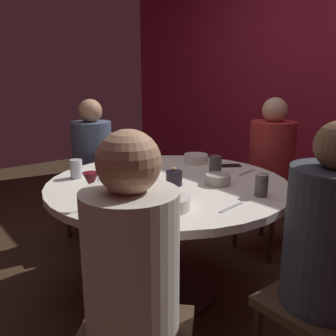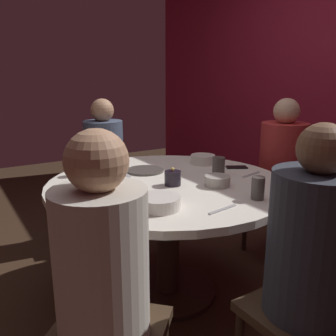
{
  "view_description": "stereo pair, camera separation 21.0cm",
  "coord_description": "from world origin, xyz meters",
  "px_view_note": "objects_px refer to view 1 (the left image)",
  "views": [
    {
      "loc": [
        1.6,
        -1.26,
        1.34
      ],
      "look_at": [
        0.0,
        0.0,
        0.82
      ],
      "focal_mm": 38.59,
      "sensor_mm": 36.0,
      "label": 1
    },
    {
      "loc": [
        1.72,
        -1.08,
        1.34
      ],
      "look_at": [
        0.0,
        0.0,
        0.82
      ],
      "focal_mm": 38.59,
      "sensor_mm": 36.0,
      "label": 2
    }
  ],
  "objects_px": {
    "bowl_small_white": "(218,179)",
    "bowl_serving_large": "(115,183)",
    "cell_phone": "(230,166)",
    "seated_diner_front_right": "(131,268)",
    "dinner_plate": "(142,171)",
    "cup_by_left_diner": "(261,185)",
    "cup_by_right_diner": "(215,165)",
    "bowl_sauce_side": "(169,203)",
    "seated_diner_back": "(271,159)",
    "bowl_salad_center": "(196,159)",
    "wine_glass": "(91,183)",
    "seated_diner_left": "(93,156)",
    "seated_diner_right": "(328,241)",
    "dining_table": "(168,204)",
    "candle_holder": "(174,178)",
    "cup_near_candle": "(76,169)"
  },
  "relations": [
    {
      "from": "cell_phone",
      "to": "dining_table",
      "type": "bearing_deg",
      "value": 121.9
    },
    {
      "from": "seated_diner_front_right",
      "to": "seated_diner_left",
      "type": "bearing_deg",
      "value": 22.39
    },
    {
      "from": "dining_table",
      "to": "cell_phone",
      "type": "bearing_deg",
      "value": 92.33
    },
    {
      "from": "seated_diner_front_right",
      "to": "bowl_salad_center",
      "type": "xyz_separation_m",
      "value": [
        -0.94,
        1.14,
        0.04
      ]
    },
    {
      "from": "cup_by_left_diner",
      "to": "bowl_sauce_side",
      "type": "bearing_deg",
      "value": -107.05
    },
    {
      "from": "cell_phone",
      "to": "wine_glass",
      "type": "bearing_deg",
      "value": 127.98
    },
    {
      "from": "seated_diner_back",
      "to": "cup_by_left_diner",
      "type": "relative_size",
      "value": 10.26
    },
    {
      "from": "bowl_sauce_side",
      "to": "bowl_salad_center",
      "type": "bearing_deg",
      "value": 129.92
    },
    {
      "from": "seated_diner_front_right",
      "to": "wine_glass",
      "type": "height_order",
      "value": "seated_diner_front_right"
    },
    {
      "from": "seated_diner_left",
      "to": "seated_diner_right",
      "type": "bearing_deg",
      "value": 0.0
    },
    {
      "from": "bowl_small_white",
      "to": "bowl_serving_large",
      "type": "bearing_deg",
      "value": -122.41
    },
    {
      "from": "bowl_salad_center",
      "to": "cup_by_left_diner",
      "type": "relative_size",
      "value": 1.48
    },
    {
      "from": "bowl_serving_large",
      "to": "cup_by_left_diner",
      "type": "relative_size",
      "value": 1.67
    },
    {
      "from": "cup_by_left_diner",
      "to": "dining_table",
      "type": "bearing_deg",
      "value": -157.26
    },
    {
      "from": "seated_diner_front_right",
      "to": "dinner_plate",
      "type": "distance_m",
      "value": 1.18
    },
    {
      "from": "bowl_sauce_side",
      "to": "bowl_small_white",
      "type": "bearing_deg",
      "value": 106.19
    },
    {
      "from": "seated_diner_front_right",
      "to": "candle_holder",
      "type": "relative_size",
      "value": 11.42
    },
    {
      "from": "seated_diner_right",
      "to": "bowl_small_white",
      "type": "distance_m",
      "value": 0.79
    },
    {
      "from": "seated_diner_right",
      "to": "cell_phone",
      "type": "distance_m",
      "value": 1.16
    },
    {
      "from": "candle_holder",
      "to": "bowl_serving_large",
      "type": "height_order",
      "value": "candle_holder"
    },
    {
      "from": "cup_by_left_diner",
      "to": "seated_diner_left",
      "type": "bearing_deg",
      "value": -171.85
    },
    {
      "from": "cup_by_left_diner",
      "to": "bowl_serving_large",
      "type": "bearing_deg",
      "value": -139.01
    },
    {
      "from": "seated_diner_left",
      "to": "bowl_sauce_side",
      "type": "xyz_separation_m",
      "value": [
        1.33,
        -0.27,
        0.05
      ]
    },
    {
      "from": "seated_diner_front_right",
      "to": "bowl_sauce_side",
      "type": "relative_size",
      "value": 5.88
    },
    {
      "from": "seated_diner_back",
      "to": "cell_phone",
      "type": "bearing_deg",
      "value": -3.04
    },
    {
      "from": "dinner_plate",
      "to": "cup_near_candle",
      "type": "xyz_separation_m",
      "value": [
        -0.13,
        -0.39,
        0.05
      ]
    },
    {
      "from": "wine_glass",
      "to": "bowl_serving_large",
      "type": "xyz_separation_m",
      "value": [
        -0.23,
        0.25,
        -0.1
      ]
    },
    {
      "from": "seated_diner_right",
      "to": "bowl_sauce_side",
      "type": "height_order",
      "value": "seated_diner_right"
    },
    {
      "from": "cell_phone",
      "to": "cup_by_right_diner",
      "type": "relative_size",
      "value": 1.24
    },
    {
      "from": "bowl_small_white",
      "to": "seated_diner_left",
      "type": "bearing_deg",
      "value": -171.11
    },
    {
      "from": "seated_diner_front_right",
      "to": "seated_diner_right",
      "type": "bearing_deg",
      "value": -67.77
    },
    {
      "from": "seated_diner_back",
      "to": "seated_diner_front_right",
      "type": "distance_m",
      "value": 1.82
    },
    {
      "from": "seated_diner_left",
      "to": "cup_by_left_diner",
      "type": "height_order",
      "value": "seated_diner_left"
    },
    {
      "from": "bowl_serving_large",
      "to": "cell_phone",
      "type": "bearing_deg",
      "value": 85.57
    },
    {
      "from": "seated_diner_left",
      "to": "candle_holder",
      "type": "xyz_separation_m",
      "value": [
        1.06,
        -0.02,
        0.06
      ]
    },
    {
      "from": "seated_diner_left",
      "to": "dinner_plate",
      "type": "xyz_separation_m",
      "value": [
        0.71,
        -0.01,
        0.03
      ]
    },
    {
      "from": "bowl_serving_large",
      "to": "seated_diner_front_right",
      "type": "bearing_deg",
      "value": -26.42
    },
    {
      "from": "seated_diner_left",
      "to": "seated_diner_back",
      "type": "xyz_separation_m",
      "value": [
        0.98,
        0.99,
        0.01
      ]
    },
    {
      "from": "cup_by_left_diner",
      "to": "seated_diner_right",
      "type": "bearing_deg",
      "value": -23.78
    },
    {
      "from": "cup_by_left_diner",
      "to": "cup_by_right_diner",
      "type": "distance_m",
      "value": 0.47
    },
    {
      "from": "dining_table",
      "to": "candle_holder",
      "type": "xyz_separation_m",
      "value": [
        0.08,
        -0.02,
        0.18
      ]
    },
    {
      "from": "cup_by_right_diner",
      "to": "dinner_plate",
      "type": "bearing_deg",
      "value": -132.25
    },
    {
      "from": "seated_diner_left",
      "to": "cell_phone",
      "type": "relative_size",
      "value": 8.34
    },
    {
      "from": "bowl_small_white",
      "to": "cup_by_right_diner",
      "type": "relative_size",
      "value": 1.27
    },
    {
      "from": "dining_table",
      "to": "cup_by_right_diner",
      "type": "bearing_deg",
      "value": 81.57
    },
    {
      "from": "cell_phone",
      "to": "bowl_serving_large",
      "type": "bearing_deg",
      "value": 115.14
    },
    {
      "from": "dining_table",
      "to": "seated_diner_right",
      "type": "height_order",
      "value": "seated_diner_right"
    },
    {
      "from": "seated_diner_left",
      "to": "wine_glass",
      "type": "bearing_deg",
      "value": -26.54
    },
    {
      "from": "seated_diner_back",
      "to": "bowl_small_white",
      "type": "relative_size",
      "value": 8.27
    },
    {
      "from": "seated_diner_right",
      "to": "dining_table",
      "type": "bearing_deg",
      "value": 0.0
    }
  ]
}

